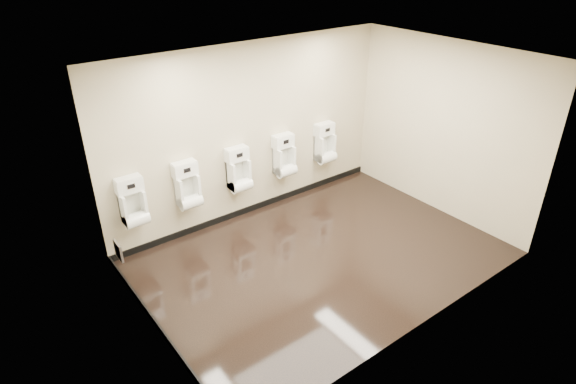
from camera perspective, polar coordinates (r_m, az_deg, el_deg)
name	(u,v)px	position (r m, az deg, el deg)	size (l,w,h in m)	color
ground	(322,257)	(7.06, 4.01, -7.74)	(5.00, 3.50, 0.00)	black
ceiling	(330,63)	(5.88, 4.94, 14.97)	(5.00, 3.50, 0.00)	white
back_wall	(252,132)	(7.63, -4.31, 7.09)	(5.00, 0.02, 2.80)	#BDB08C
front_wall	(434,227)	(5.33, 16.91, -4.03)	(5.00, 0.02, 2.80)	#BDB08C
left_wall	(143,233)	(5.22, -16.78, -4.71)	(0.02, 3.50, 2.80)	#BDB08C
right_wall	(444,129)	(8.10, 17.97, 7.06)	(0.02, 3.50, 2.80)	#BDB08C
tile_overlay_left	(144,233)	(5.23, -16.73, -4.70)	(0.01, 3.50, 2.80)	silver
skirting_back	(255,207)	(8.20, -3.93, -1.77)	(5.00, 0.02, 0.10)	black
skirting_left	(161,330)	(6.04, -14.86, -15.51)	(0.02, 3.50, 0.10)	black
access_panel	(118,251)	(6.69, -19.47, -6.58)	(0.04, 0.25, 0.25)	#9E9EA3
urinal_0	(133,205)	(6.96, -17.86, -1.52)	(0.38, 0.28, 0.70)	white
urinal_1	(188,189)	(7.22, -11.80, 0.40)	(0.38, 0.28, 0.70)	white
urinal_2	(239,173)	(7.58, -5.84, 2.29)	(0.38, 0.28, 0.70)	white
urinal_3	(284,159)	(8.03, -0.44, 3.98)	(0.38, 0.28, 0.70)	white
urinal_4	(325,146)	(8.55, 4.41, 5.45)	(0.38, 0.28, 0.70)	white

